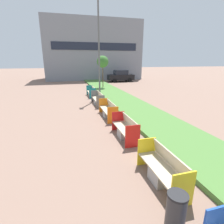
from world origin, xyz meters
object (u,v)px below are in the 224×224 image
bench_orange_frame (108,111)px  sapling_tree_far (103,62)px  bench_yellow_frame (162,171)px  parked_car_distant (121,76)px  bench_red_frame (125,130)px  street_lamp_post (99,46)px  bench_grey_frame (98,100)px  bench_teal_frame (91,93)px  litter_bin (176,213)px

bench_orange_frame → sapling_tree_far: 11.66m
bench_yellow_frame → sapling_tree_far: size_ratio=0.49×
bench_orange_frame → parked_car_distant: bearing=69.7°
sapling_tree_far → parked_car_distant: sapling_tree_far is taller
bench_orange_frame → parked_car_distant: parked_car_distant is taller
bench_yellow_frame → bench_red_frame: size_ratio=0.96×
bench_red_frame → street_lamp_post: size_ratio=0.24×
bench_grey_frame → bench_teal_frame: (-0.01, 3.37, -0.01)m
bench_red_frame → bench_orange_frame: 3.08m
sapling_tree_far → bench_grey_frame: bearing=-105.3°
bench_red_frame → parked_car_distant: 21.72m
bench_red_frame → parked_car_distant: bearing=72.5°
bench_red_frame → parked_car_distant: size_ratio=0.47×
bench_orange_frame → street_lamp_post: bearing=83.8°
bench_teal_frame → sapling_tree_far: bearing=64.2°
bench_yellow_frame → bench_grey_frame: 9.58m
litter_bin → parked_car_distant: parked_car_distant is taller
sapling_tree_far → bench_teal_frame: bearing=-115.8°
bench_yellow_frame → bench_orange_frame: bearing=90.0°
bench_grey_frame → parked_car_distant: bearing=65.4°
litter_bin → sapling_tree_far: size_ratio=0.23×
street_lamp_post → parked_car_distant: street_lamp_post is taller
bench_grey_frame → litter_bin: (-0.56, -11.00, 0.07)m
bench_orange_frame → parked_car_distant: (6.53, 17.62, 0.54)m
bench_grey_frame → street_lamp_post: bearing=75.0°
bench_red_frame → sapling_tree_far: 14.63m
bench_yellow_frame → bench_orange_frame: same height
bench_yellow_frame → sapling_tree_far: sapling_tree_far is taller
bench_grey_frame → parked_car_distant: parked_car_distant is taller
street_lamp_post → bench_yellow_frame: bearing=-93.0°
bench_orange_frame → bench_grey_frame: bearing=90.0°
litter_bin → sapling_tree_far: (2.67, 18.74, 2.75)m
litter_bin → bench_grey_frame: bearing=87.1°
bench_red_frame → parked_car_distant: (6.53, 20.71, 0.55)m
bench_yellow_frame → bench_red_frame: (0.00, 3.13, 0.00)m
bench_orange_frame → parked_car_distant: 18.80m
bench_teal_frame → bench_grey_frame: bearing=-89.9°
bench_red_frame → bench_orange_frame: same height
bench_grey_frame → bench_yellow_frame: bearing=-90.0°
bench_red_frame → street_lamp_post: street_lamp_post is taller
bench_teal_frame → litter_bin: (-0.55, -14.37, 0.09)m
litter_bin → parked_car_distant: 26.23m
bench_yellow_frame → bench_teal_frame: 12.95m
bench_orange_frame → sapling_tree_far: sapling_tree_far is taller
bench_yellow_frame → sapling_tree_far: 17.68m
bench_grey_frame → sapling_tree_far: sapling_tree_far is taller
bench_grey_frame → bench_teal_frame: 3.37m
bench_grey_frame → street_lamp_post: (0.61, 2.27, 4.20)m
bench_yellow_frame → bench_teal_frame: (0.00, 12.95, 0.00)m
bench_yellow_frame → litter_bin: bench_yellow_frame is taller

